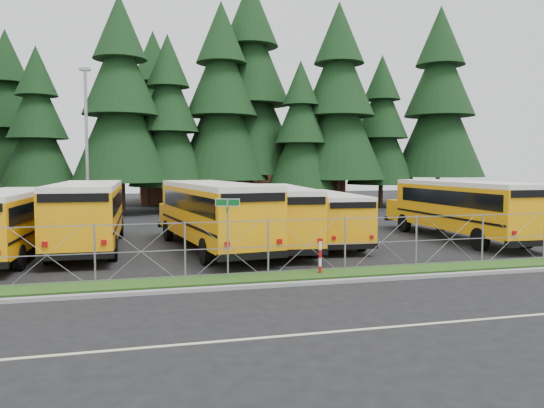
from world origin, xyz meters
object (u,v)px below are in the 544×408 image
(bus_2, at_px, (89,216))
(street_sign, at_px, (228,221))
(bus_6, at_px, (323,218))
(bus_1, at_px, (9,224))
(light_standard, at_px, (87,142))
(bus_4, at_px, (212,217))
(bus_5, at_px, (275,217))
(bus_east, at_px, (461,211))
(striped_bollard, at_px, (320,258))

(bus_2, bearing_deg, street_sign, -57.17)
(bus_6, bearing_deg, street_sign, -125.79)
(bus_1, height_order, light_standard, light_standard)
(bus_4, distance_m, light_standard, 13.64)
(bus_1, relative_size, street_sign, 3.91)
(bus_1, bearing_deg, bus_5, 2.84)
(bus_1, xyz_separation_m, light_standard, (2.35, 11.20, 4.06))
(bus_1, xyz_separation_m, bus_6, (14.54, 0.68, -0.14))
(bus_4, xyz_separation_m, light_standard, (-6.34, 11.43, 3.92))
(bus_2, height_order, bus_east, bus_2)
(bus_east, xyz_separation_m, street_sign, (-13.72, -6.70, 0.47))
(bus_6, bearing_deg, bus_5, -162.14)
(bus_1, distance_m, light_standard, 12.14)
(bus_6, height_order, bus_east, bus_east)
(bus_east, bearing_deg, bus_4, -178.47)
(bus_5, bearing_deg, striped_bollard, -85.04)
(bus_2, distance_m, bus_5, 8.81)
(bus_4, height_order, street_sign, bus_4)
(bus_6, bearing_deg, light_standard, 143.19)
(striped_bollard, bearing_deg, bus_2, 136.17)
(light_standard, bearing_deg, bus_east, -29.91)
(bus_5, height_order, light_standard, light_standard)
(bus_2, height_order, light_standard, light_standard)
(bus_east, bearing_deg, bus_2, 176.28)
(bus_1, bearing_deg, bus_6, 5.46)
(bus_4, distance_m, bus_east, 13.32)
(street_sign, xyz_separation_m, striped_bollard, (3.39, 0.05, -1.43))
(bus_1, distance_m, bus_5, 11.83)
(bus_east, bearing_deg, striped_bollard, -146.20)
(bus_east, distance_m, striped_bollard, 12.32)
(bus_6, height_order, light_standard, light_standard)
(light_standard, bearing_deg, bus_2, -85.43)
(bus_4, height_order, light_standard, light_standard)
(bus_5, distance_m, light_standard, 15.20)
(bus_1, relative_size, striped_bollard, 9.15)
(bus_east, bearing_deg, bus_5, -179.63)
(bus_east, xyz_separation_m, light_standard, (-19.66, 11.31, 3.94))
(bus_1, height_order, striped_bollard, bus_1)
(bus_5, bearing_deg, bus_2, 176.63)
(street_sign, bearing_deg, bus_5, 62.64)
(bus_1, xyz_separation_m, bus_east, (22.01, -0.11, 0.13))
(bus_5, distance_m, bus_6, 2.80)
(bus_5, bearing_deg, street_sign, -111.26)
(bus_4, relative_size, bus_east, 1.01)
(bus_6, distance_m, street_sign, 9.77)
(street_sign, height_order, light_standard, light_standard)
(bus_1, height_order, bus_east, bus_east)
(bus_east, relative_size, street_sign, 4.25)
(bus_1, xyz_separation_m, street_sign, (8.30, -6.81, 0.59))
(street_sign, bearing_deg, bus_1, 140.63)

